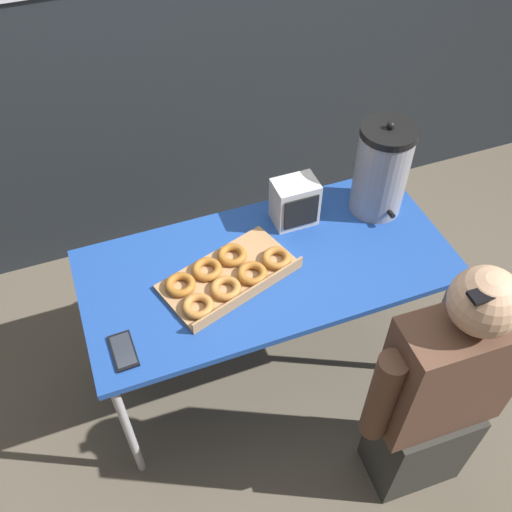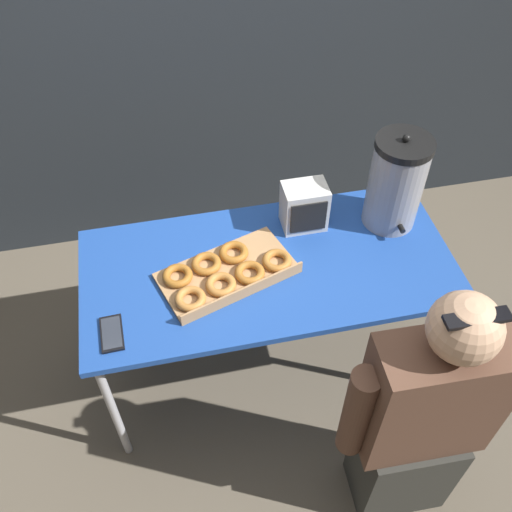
% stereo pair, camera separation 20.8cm
% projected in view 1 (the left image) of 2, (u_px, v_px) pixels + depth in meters
% --- Properties ---
extents(ground_plane, '(12.00, 12.00, 0.00)m').
position_uv_depth(ground_plane, '(266.00, 363.00, 2.66)').
color(ground_plane, brown).
extents(folding_table, '(1.39, 0.66, 0.70)m').
position_uv_depth(folding_table, '(268.00, 272.00, 2.17)').
color(folding_table, '#1E479E').
rests_on(folding_table, ground).
extents(donut_box, '(0.54, 0.40, 0.05)m').
position_uv_depth(donut_box, '(227.00, 276.00, 2.07)').
color(donut_box, tan).
rests_on(donut_box, folding_table).
extents(coffee_urn, '(0.22, 0.24, 0.41)m').
position_uv_depth(coffee_urn, '(382.00, 170.00, 2.20)').
color(coffee_urn, '#939399').
rests_on(coffee_urn, folding_table).
extents(cell_phone, '(0.08, 0.15, 0.01)m').
position_uv_depth(cell_phone, '(123.00, 351.00, 1.87)').
color(cell_phone, black).
rests_on(cell_phone, folding_table).
extents(space_heater, '(0.17, 0.13, 0.19)m').
position_uv_depth(space_heater, '(295.00, 202.00, 2.22)').
color(space_heater, silver).
rests_on(space_heater, folding_table).
extents(person_seated, '(0.56, 0.24, 1.19)m').
position_uv_depth(person_seated, '(439.00, 396.00, 1.92)').
color(person_seated, '#33332D').
rests_on(person_seated, ground).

